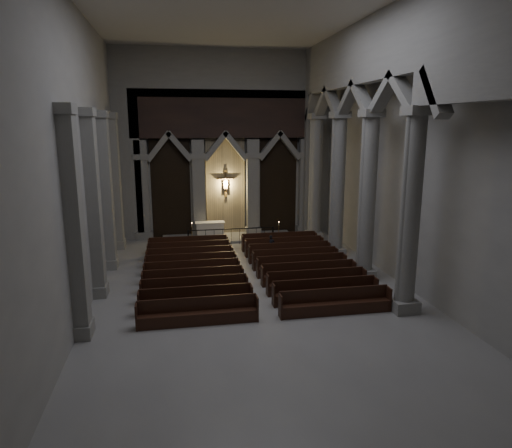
# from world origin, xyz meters

# --- Properties ---
(room) EXTENTS (24.00, 24.10, 12.00)m
(room) POSITION_xyz_m (0.00, 0.00, 7.60)
(room) COLOR gray
(room) RESTS_ON ground
(sanctuary_wall) EXTENTS (14.00, 0.77, 12.00)m
(sanctuary_wall) POSITION_xyz_m (0.00, 11.54, 6.62)
(sanctuary_wall) COLOR gray
(sanctuary_wall) RESTS_ON ground
(right_arcade) EXTENTS (1.00, 24.00, 12.00)m
(right_arcade) POSITION_xyz_m (5.50, 1.33, 7.83)
(right_arcade) COLOR gray
(right_arcade) RESTS_ON ground
(left_pilasters) EXTENTS (0.60, 13.00, 8.03)m
(left_pilasters) POSITION_xyz_m (-6.75, 3.50, 3.91)
(left_pilasters) COLOR gray
(left_pilasters) RESTS_ON ground
(sanctuary_step) EXTENTS (8.50, 2.60, 0.15)m
(sanctuary_step) POSITION_xyz_m (0.00, 10.60, 0.07)
(sanctuary_step) COLOR gray
(sanctuary_step) RESTS_ON ground
(altar) EXTENTS (1.91, 0.76, 0.97)m
(altar) POSITION_xyz_m (-1.18, 10.81, 0.64)
(altar) COLOR silver
(altar) RESTS_ON sanctuary_step
(altar_rail) EXTENTS (5.39, 0.09, 1.06)m
(altar_rail) POSITION_xyz_m (0.00, 9.03, 0.70)
(altar_rail) COLOR black
(altar_rail) RESTS_ON ground
(candle_stand_left) EXTENTS (0.24, 0.24, 1.41)m
(candle_stand_left) POSITION_xyz_m (-2.40, 9.49, 0.38)
(candle_stand_left) COLOR #A98034
(candle_stand_left) RESTS_ON ground
(candle_stand_right) EXTENTS (0.23, 0.23, 1.37)m
(candle_stand_right) POSITION_xyz_m (3.03, 9.01, 0.37)
(candle_stand_right) COLOR #A98034
(candle_stand_right) RESTS_ON ground
(pews) EXTENTS (9.94, 10.18, 1.01)m
(pews) POSITION_xyz_m (0.00, 2.60, 0.33)
(pews) COLOR black
(pews) RESTS_ON ground
(worshipper) EXTENTS (0.48, 0.39, 1.15)m
(worshipper) POSITION_xyz_m (1.96, 6.38, 0.57)
(worshipper) COLOR black
(worshipper) RESTS_ON ground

